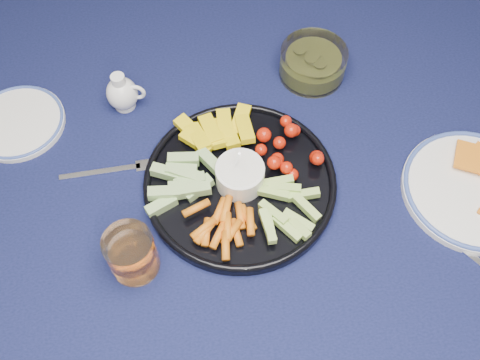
{
  "coord_description": "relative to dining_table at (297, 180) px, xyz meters",
  "views": [
    {
      "loc": [
        -0.15,
        -0.52,
        1.56
      ],
      "look_at": [
        -0.12,
        -0.06,
        0.77
      ],
      "focal_mm": 40.0,
      "sensor_mm": 36.0,
      "label": 1
    }
  ],
  "objects": [
    {
      "name": "fork_left",
      "position": [
        -0.34,
        -0.01,
        0.09
      ],
      "size": [
        0.17,
        0.03,
        0.0
      ],
      "color": "white",
      "rests_on": "dining_table"
    },
    {
      "name": "fork_right",
      "position": [
        0.26,
        -0.23,
        0.09
      ],
      "size": [
        0.13,
        0.15,
        0.0
      ],
      "color": "white",
      "rests_on": "dining_table"
    },
    {
      "name": "creamer_pitcher",
      "position": [
        -0.33,
        0.14,
        0.12
      ],
      "size": [
        0.08,
        0.06,
        0.08
      ],
      "color": "white",
      "rests_on": "dining_table"
    },
    {
      "name": "juice_tumbler",
      "position": [
        -0.3,
        -0.19,
        0.13
      ],
      "size": [
        0.08,
        0.08,
        0.09
      ],
      "color": "silver",
      "rests_on": "dining_table"
    },
    {
      "name": "dining_table",
      "position": [
        0.0,
        0.0,
        0.0
      ],
      "size": [
        1.67,
        1.07,
        0.75
      ],
      "color": "#4F341A",
      "rests_on": "ground"
    },
    {
      "name": "crudite_platter",
      "position": [
        -0.12,
        -0.06,
        0.11
      ],
      "size": [
        0.34,
        0.34,
        0.11
      ],
      "color": "black",
      "rests_on": "dining_table"
    },
    {
      "name": "pickle_bowl",
      "position": [
        0.04,
        0.2,
        0.12
      ],
      "size": [
        0.13,
        0.13,
        0.06
      ],
      "color": "silver",
      "rests_on": "dining_table"
    },
    {
      "name": "side_plate_extra",
      "position": [
        -0.53,
        0.11,
        0.1
      ],
      "size": [
        0.17,
        0.17,
        0.01
      ],
      "color": "white",
      "rests_on": "dining_table"
    },
    {
      "name": "cheese_plate",
      "position": [
        0.29,
        -0.1,
        0.1
      ],
      "size": [
        0.24,
        0.24,
        0.03
      ],
      "color": "white",
      "rests_on": "dining_table"
    }
  ]
}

